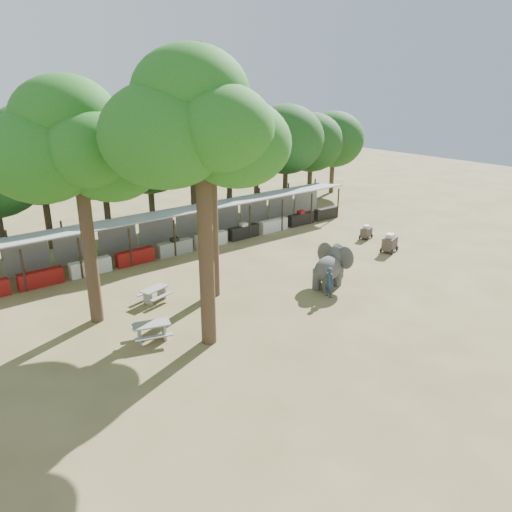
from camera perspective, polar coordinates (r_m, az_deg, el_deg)
ground at (r=24.23m, az=9.34°, el=-7.08°), size 100.00×100.00×0.00m
vendor_stalls at (r=33.89m, az=-8.05°, el=2.97°), size 28.00×2.99×2.80m
yard_tree_left at (r=22.77m, az=-20.28°, el=11.94°), size 7.10×6.90×11.02m
yard_tree_center at (r=19.42m, az=-6.90°, el=14.85°), size 7.10×6.90×12.04m
yard_tree_back at (r=24.45m, az=-5.84°, el=14.27°), size 7.10×6.90×11.36m
backdrop_trees at (r=37.43m, az=-12.52°, el=11.07°), size 46.46×5.95×8.33m
elephant at (r=27.52m, az=8.55°, el=-1.16°), size 3.02×2.22×2.24m
handler at (r=26.19m, az=8.40°, el=-2.96°), size 0.41×0.60×1.63m
picnic_table_near at (r=22.32m, az=-11.85°, el=-8.19°), size 1.96×1.86×0.80m
picnic_table_far at (r=26.05m, az=-11.52°, el=-4.13°), size 1.72×1.62×0.71m
cart_front at (r=33.87m, az=15.03°, el=1.45°), size 1.45×1.16×1.23m
cart_back at (r=36.38m, az=12.49°, el=2.70°), size 1.14×0.90×0.98m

